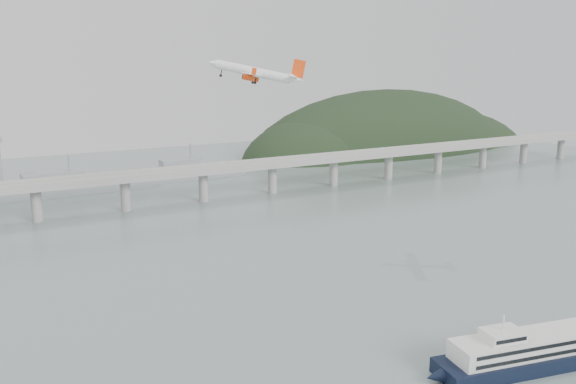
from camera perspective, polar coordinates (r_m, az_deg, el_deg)
ground at (r=218.37m, az=7.30°, el=-12.00°), size 900.00×900.00×0.00m
bridge at (r=384.48m, az=-10.88°, el=1.33°), size 800.00×22.00×23.90m
headland at (r=645.62m, az=9.96°, el=2.45°), size 365.00×155.00×156.00m
ferry at (r=199.24m, az=21.43°, el=-13.77°), size 93.40×29.73×17.75m
airliner at (r=257.12m, az=-3.04°, el=11.09°), size 36.18×34.06×11.37m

